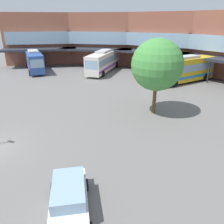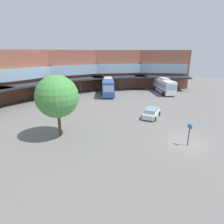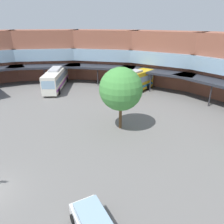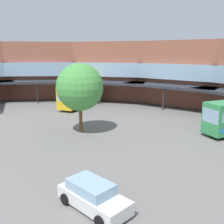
{
  "view_description": "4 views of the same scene",
  "coord_description": "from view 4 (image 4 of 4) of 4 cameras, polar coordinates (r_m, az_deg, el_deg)",
  "views": [
    {
      "loc": [
        16.27,
        4.03,
        8.93
      ],
      "look_at": [
        -0.93,
        9.66,
        1.33
      ],
      "focal_mm": 35.35,
      "sensor_mm": 36.0,
      "label": 1
    },
    {
      "loc": [
        -20.78,
        2.47,
        9.87
      ],
      "look_at": [
        2.76,
        9.62,
        1.94
      ],
      "focal_mm": 30.05,
      "sensor_mm": 36.0,
      "label": 2
    },
    {
      "loc": [
        15.5,
        0.13,
        12.03
      ],
      "look_at": [
        -2.84,
        13.73,
        2.21
      ],
      "focal_mm": 33.97,
      "sensor_mm": 36.0,
      "label": 3
    },
    {
      "loc": [
        16.14,
        -5.32,
        8.52
      ],
      "look_at": [
        1.39,
        15.12,
        2.69
      ],
      "focal_mm": 41.74,
      "sensor_mm": 36.0,
      "label": 4
    }
  ],
  "objects": [
    {
      "name": "station_building",
      "position": [
        32.53,
        5.92,
        7.06
      ],
      "size": [
        80.61,
        42.77,
        10.31
      ],
      "color": "#93543F",
      "rests_on": "ground"
    },
    {
      "name": "parked_car",
      "position": [
        15.19,
        -4.2,
        -17.83
      ],
      "size": [
        4.62,
        2.53,
        1.53
      ],
      "rotation": [
        0.0,
        0.0,
        6.13
      ],
      "color": "silver",
      "rests_on": "ground"
    },
    {
      "name": "bus_2",
      "position": [
        41.77,
        -6.82,
        3.98
      ],
      "size": [
        4.74,
        10.46,
        4.0
      ],
      "rotation": [
        0.0,
        0.0,
        4.95
      ],
      "color": "gold",
      "rests_on": "ground"
    },
    {
      "name": "plaza_tree",
      "position": [
        27.53,
        -7.05,
        5.43
      ],
      "size": [
        4.98,
        4.98,
        7.43
      ],
      "color": "brown",
      "rests_on": "ground"
    }
  ]
}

